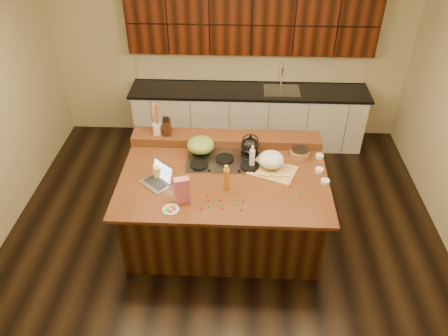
{
  "coord_description": "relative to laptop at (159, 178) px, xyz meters",
  "views": [
    {
      "loc": [
        0.18,
        -3.98,
        4.01
      ],
      "look_at": [
        0.0,
        0.05,
        1.0
      ],
      "focal_mm": 35.0,
      "sensor_mm": 36.0,
      "label": 1
    }
  ],
  "objects": [
    {
      "name": "strainer_bowl",
      "position": [
        1.63,
        0.57,
        -0.02
      ],
      "size": [
        0.27,
        0.27,
        0.09
      ],
      "primitive_type": "cylinder",
      "rotation": [
        0.0,
        0.0,
        -0.15
      ],
      "color": "#996B3F",
      "rests_on": "island"
    },
    {
      "name": "oil_bottle",
      "position": [
        0.76,
        -0.09,
        0.07
      ],
      "size": [
        0.08,
        0.08,
        0.27
      ],
      "primitive_type": "cylinder",
      "rotation": [
        0.0,
        0.0,
        0.13
      ],
      "color": "#C17322",
      "rests_on": "island"
    },
    {
      "name": "gumdrop_9",
      "position": [
        0.64,
        -0.31,
        -0.05
      ],
      "size": [
        0.02,
        0.02,
        0.02
      ],
      "primitive_type": "ellipsoid",
      "color": "#198C26",
      "rests_on": "island"
    },
    {
      "name": "back_counter",
      "position": [
        1.03,
        2.37,
        0.0
      ],
      "size": [
        3.7,
        0.66,
        2.4
      ],
      "color": "silver",
      "rests_on": "ground"
    },
    {
      "name": "back_ledge",
      "position": [
        0.73,
        0.84,
        -0.0
      ],
      "size": [
        2.4,
        0.3,
        0.12
      ],
      "primitive_type": "cube",
      "color": "black",
      "rests_on": "island"
    },
    {
      "name": "knife_block",
      "position": [
        -0.02,
        0.84,
        0.15
      ],
      "size": [
        0.11,
        0.16,
        0.19
      ],
      "primitive_type": "cube",
      "rotation": [
        0.0,
        0.0,
        0.07
      ],
      "color": "black",
      "rests_on": "back_ledge"
    },
    {
      "name": "gumdrop_8",
      "position": [
        0.56,
        -0.24,
        -0.05
      ],
      "size": [
        0.02,
        0.02,
        0.02
      ],
      "primitive_type": "ellipsoid",
      "color": "red",
      "rests_on": "island"
    },
    {
      "name": "ramekin_c",
      "position": [
        1.88,
        0.56,
        -0.04
      ],
      "size": [
        0.11,
        0.11,
        0.04
      ],
      "primitive_type": "cylinder",
      "rotation": [
        0.0,
        0.0,
        -0.15
      ],
      "color": "white",
      "rests_on": "island"
    },
    {
      "name": "gumdrop_1",
      "position": [
        0.59,
        -0.41,
        -0.05
      ],
      "size": [
        0.02,
        0.02,
        0.02
      ],
      "primitive_type": "ellipsoid",
      "color": "#198C26",
      "rests_on": "island"
    },
    {
      "name": "gumdrop_11",
      "position": [
        0.95,
        -0.31,
        -0.05
      ],
      "size": [
        0.02,
        0.02,
        0.02
      ],
      "primitive_type": "ellipsoid",
      "color": "#198C26",
      "rests_on": "island"
    },
    {
      "name": "gumdrop_0",
      "position": [
        0.73,
        -0.42,
        -0.05
      ],
      "size": [
        0.02,
        0.02,
        0.02
      ],
      "primitive_type": "ellipsoid",
      "color": "red",
      "rests_on": "island"
    },
    {
      "name": "pink_bag",
      "position": [
        0.31,
        -0.31,
        0.09
      ],
      "size": [
        0.18,
        0.13,
        0.3
      ],
      "primitive_type": "cube",
      "rotation": [
        0.0,
        0.0,
        0.3
      ],
      "color": "#D96687",
      "rests_on": "island"
    },
    {
      "name": "gumdrop_2",
      "position": [
        0.96,
        -0.28,
        -0.05
      ],
      "size": [
        0.02,
        0.02,
        0.02
      ],
      "primitive_type": "ellipsoid",
      "color": "red",
      "rests_on": "island"
    },
    {
      "name": "candy_plate",
      "position": [
        0.2,
        -0.46,
        -0.06
      ],
      "size": [
        0.22,
        0.22,
        0.01
      ],
      "primitive_type": "cylinder",
      "rotation": [
        0.0,
        0.0,
        0.25
      ],
      "color": "white",
      "rests_on": "island"
    },
    {
      "name": "gumdrop_10",
      "position": [
        0.52,
        -0.42,
        -0.05
      ],
      "size": [
        0.02,
        0.02,
        0.02
      ],
      "primitive_type": "ellipsoid",
      "color": "red",
      "rests_on": "island"
    },
    {
      "name": "room",
      "position": [
        0.73,
        0.14,
        0.37
      ],
      "size": [
        5.52,
        5.02,
        2.72
      ],
      "color": "black",
      "rests_on": "ground"
    },
    {
      "name": "ramekin_a",
      "position": [
        1.88,
        0.06,
        -0.04
      ],
      "size": [
        0.11,
        0.11,
        0.04
      ],
      "primitive_type": "cylinder",
      "rotation": [
        0.0,
        0.0,
        -0.11
      ],
      "color": "white",
      "rests_on": "island"
    },
    {
      "name": "gumdrop_7",
      "position": [
        0.9,
        -0.29,
        -0.05
      ],
      "size": [
        0.02,
        0.02,
        0.02
      ],
      "primitive_type": "ellipsoid",
      "color": "#198C26",
      "rests_on": "island"
    },
    {
      "name": "vinegar_bottle",
      "position": [
        1.05,
        0.33,
        0.06
      ],
      "size": [
        0.08,
        0.08,
        0.25
      ],
      "primitive_type": "cylinder",
      "rotation": [
        0.0,
        0.0,
        0.29
      ],
      "color": "silver",
      "rests_on": "island"
    },
    {
      "name": "gumdrop_5",
      "position": [
        0.88,
        -0.35,
        -0.05
      ],
      "size": [
        0.02,
        0.02,
        0.02
      ],
      "primitive_type": "ellipsoid",
      "color": "#198C26",
      "rests_on": "island"
    },
    {
      "name": "gumdrop_12",
      "position": [
        0.51,
        -0.45,
        -0.05
      ],
      "size": [
        0.02,
        0.02,
        0.02
      ],
      "primitive_type": "ellipsoid",
      "color": "red",
      "rests_on": "island"
    },
    {
      "name": "utensil_crock",
      "position": [
        -0.15,
        0.84,
        0.13
      ],
      "size": [
        0.13,
        0.13,
        0.14
      ],
      "primitive_type": "cylinder",
      "rotation": [
        0.0,
        0.0,
        -0.11
      ],
      "color": "white",
      "rests_on": "back_ledge"
    },
    {
      "name": "laptop",
      "position": [
        0.0,
        0.0,
        0.0
      ],
      "size": [
        0.42,
        0.41,
        0.23
      ],
      "rotation": [
        0.0,
        0.0,
        -0.73
      ],
      "color": "#B7B7BC",
      "rests_on": "island"
    },
    {
      "name": "package_box",
      "position": [
        -0.02,
        0.08,
        0.01
      ],
      "size": [
        0.13,
        0.11,
        0.15
      ],
      "primitive_type": "cube",
      "rotation": [
        0.0,
        0.0,
        0.35
      ],
      "color": "gold",
      "rests_on": "island"
    },
    {
      "name": "kitchen_timer",
      "position": [
        1.56,
        -0.11,
        -0.03
      ],
      "size": [
        0.1,
        0.1,
        0.07
      ],
      "primitive_type": "cone",
      "rotation": [
        0.0,
        0.0,
        0.28
      ],
      "color": "silver",
      "rests_on": "island"
    },
    {
      "name": "island",
      "position": [
        0.73,
        0.14,
        -0.52
      ],
      "size": [
        2.4,
        1.6,
        0.92
      ],
      "color": "black",
      "rests_on": "ground"
    },
    {
      "name": "ramekin_b",
      "position": [
        1.84,
        0.27,
        -0.04
      ],
      "size": [
        0.12,
        0.12,
        0.04
      ],
      "primitive_type": "cylinder",
      "rotation": [
        0.0,
        0.0,
        -0.22
      ],
      "color": "white",
      "rests_on": "island"
    },
    {
      "name": "wooden_tray",
      "position": [
        1.28,
        0.31,
        0.03
      ],
      "size": [
        0.63,
        0.55,
        0.21
      ],
      "rotation": [
        0.0,
        0.0,
        -0.38
      ],
      "color": "tan",
      "rests_on": "island"
    },
    {
      "name": "green_bowl",
      "position": [
        0.43,
        0.57,
        0.08
      ],
      "size": [
        0.42,
        0.42,
        0.18
      ],
      "primitive_type": "ellipsoid",
      "rotation": [
        0.0,
        0.0,
        -0.28
      ],
      "color": "olive",
      "rests_on": "cooktop"
    },
    {
      "name": "gumdrop_13",
      "position": [
        0.68,
        -0.39,
        -0.05
      ],
      "size": [
        0.02,
        0.02,
        0.02
      ],
      "primitive_type": "ellipsoid",
      "color": "#198C26",
      "rests_on": "island"
    },
    {
      "name": "gumdrop_4",
      "position": [
        0.58,
        -0.31,
        -0.05
      ],
      "size": [
        0.02,
        0.02,
        0.02
      ],
      "primitive_type": "ellipsoid",
      "color": "red",
      "rests_on": "island"
    },
    {
      "name": "kettle",
      "position": [
        1.03,
        0.57,
        0.08
      ],
      "size": [
        0.28,
        0.28,
        0.2
      ],
      "primitive_type": "ellipsoid",
      "rotation": [
        0.0,
        0.0,
        0.32
      ],
      "color": "black",
      "rests_on": "cooktop"
    },
    {
      "name": "gumdrop_6",
      "position": [
        0.71,
        -0.29,
        -0.05
      ],
      "size": [
        0.02,
        0.02,
        0.02
      ],
      "primitive_type": "ellipsoid",
      "color": "red",
      "rests_on": "island"
    },
    {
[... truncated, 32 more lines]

